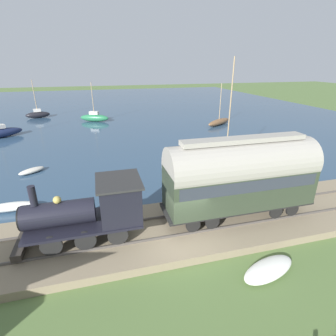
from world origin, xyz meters
The scene contains 13 objects.
ground_plane centered at (0.00, 0.00, 0.00)m, with size 200.00×200.00×0.00m, color #516B38.
harbor_water centered at (44.12, 0.00, 0.00)m, with size 80.00×80.00×0.01m.
rail_embankment centered at (1.19, 0.00, 0.21)m, with size 5.25×56.00×0.54m.
steam_locomotive centered at (1.19, 4.03, 2.15)m, with size 2.43×5.87×3.03m.
passenger_coach centered at (1.19, -3.53, 2.97)m, with size 2.47×8.35×4.49m.
sailboat_yellow centered at (8.59, -6.56, 0.53)m, with size 4.73×5.80×8.92m.
sailboat_green centered at (31.80, 4.00, 0.63)m, with size 2.84×4.59×5.78m.
sailboat_black centered at (37.17, 13.00, 0.59)m, with size 2.11×3.87×6.01m.
sailboat_brown centered at (24.61, -13.55, 0.47)m, with size 3.95×5.10×5.81m.
rowboat_near_shore centered at (9.85, -11.72, 0.26)m, with size 2.27×2.73×0.49m.
rowboat_off_pier centered at (12.10, 9.21, 0.20)m, with size 1.90×2.15×0.39m.
rowboat_mid_harbor centered at (5.92, 9.18, 0.27)m, with size 0.81×3.00×0.52m.
beached_dinghy centered at (-2.71, -3.00, 0.22)m, with size 1.88×3.00×0.44m.
Camera 1 is at (-10.12, 3.49, 8.51)m, focal length 28.00 mm.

